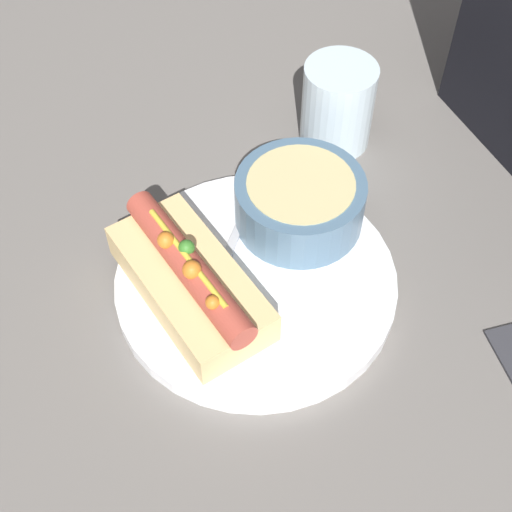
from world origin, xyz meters
The scene contains 6 objects.
ground_plane centered at (0.00, 0.00, 0.00)m, with size 4.00×4.00×0.00m, color slate.
dinner_plate centered at (0.00, 0.00, 0.01)m, with size 0.25×0.25×0.02m.
hot_dog centered at (-0.01, -0.06, 0.04)m, with size 0.17×0.10×0.06m.
soup_bowl centered at (-0.04, 0.06, 0.04)m, with size 0.12×0.12×0.05m.
spoon centered at (-0.09, 0.03, 0.02)m, with size 0.13×0.12×0.01m.
drinking_glass centered at (-0.14, 0.15, 0.05)m, with size 0.07×0.07×0.09m.
Camera 1 is at (0.33, -0.15, 0.52)m, focal length 50.00 mm.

